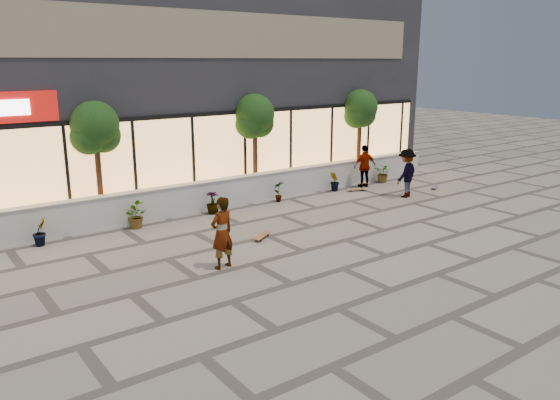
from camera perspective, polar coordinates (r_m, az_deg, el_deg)
ground at (r=14.00m, az=6.59°, el=-7.16°), size 80.00×80.00×0.00m
planter_wall at (r=19.30m, az=-7.60°, el=0.48°), size 22.00×0.42×1.04m
retail_building at (r=23.73m, az=-14.47°, el=11.84°), size 24.00×9.17×8.50m
shrub_b at (r=16.92m, az=-23.80°, el=-3.05°), size 0.57×0.57×0.81m
shrub_c at (r=17.67m, az=-14.97°, el=-1.58°), size 0.68×0.77×0.81m
shrub_d at (r=18.82m, az=-7.04°, el=-0.23°), size 0.64×0.64×0.81m
shrub_e at (r=20.28m, az=-0.14°, el=0.95°), size 0.46×0.35×0.81m
shrub_f at (r=22.01m, az=5.76°, el=1.94°), size 0.55×0.57×0.81m
shrub_g at (r=23.94m, az=10.75°, el=2.77°), size 0.77×0.84×0.81m
tree_midwest at (r=18.14m, az=-18.74°, el=6.88°), size 1.60×1.50×3.92m
tree_mideast at (r=20.75m, az=-2.66°, el=8.47°), size 1.60×1.50×3.92m
tree_east at (r=24.22m, az=8.37°, el=9.18°), size 1.60×1.50×3.92m
skater_center at (r=13.75m, az=-6.08°, el=-3.44°), size 0.75×0.56×1.86m
skater_right_near at (r=22.83m, az=8.85°, el=3.51°), size 1.10×0.62×1.76m
skater_right_far at (r=21.43m, az=13.07°, el=2.75°), size 1.35×0.99×1.87m
skateboard_center at (r=16.16m, az=-1.90°, el=-3.76°), size 0.85×0.65×0.10m
skateboard_right_near at (r=22.21m, az=8.04°, el=1.13°), size 0.83×0.48×0.10m
skateboard_right_far at (r=23.34m, az=15.85°, el=1.34°), size 0.70×0.51×0.09m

